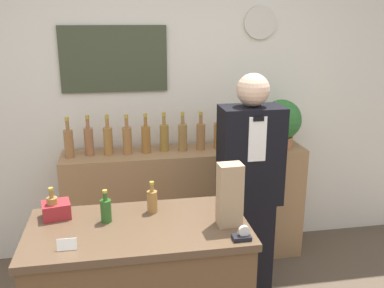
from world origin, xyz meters
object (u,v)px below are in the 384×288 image
shopkeeper (249,193)px  tape_dispenser (242,235)px  potted_plant (281,122)px  paper_bag (230,195)px

shopkeeper → tape_dispenser: shopkeeper is taller
shopkeeper → potted_plant: bearing=53.0°
potted_plant → shopkeeper: bearing=-127.0°
shopkeeper → potted_plant: 0.81m
shopkeeper → tape_dispenser: (-0.29, -0.81, 0.14)m
paper_bag → tape_dispenser: paper_bag is taller
tape_dispenser → shopkeeper: bearing=70.2°
shopkeeper → tape_dispenser: bearing=-109.8°
potted_plant → paper_bag: size_ratio=1.17×
potted_plant → paper_bag: bearing=-121.6°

